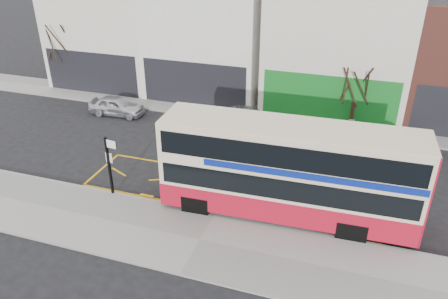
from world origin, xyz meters
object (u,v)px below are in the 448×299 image
(bus_stop_post, at_px, (110,160))
(car_silver, at_px, (117,106))
(double_decker_bus, at_px, (289,171))
(car_white, at_px, (391,140))
(car_grey, at_px, (248,122))
(street_tree_right, at_px, (358,76))
(street_tree_left, at_px, (59,31))

(bus_stop_post, distance_m, car_silver, 9.97)
(double_decker_bus, xyz_separation_m, bus_stop_post, (-7.99, -1.06, -0.35))
(double_decker_bus, height_order, car_silver, double_decker_bus)
(double_decker_bus, bearing_deg, car_white, 58.57)
(bus_stop_post, bearing_deg, car_white, 41.71)
(car_grey, relative_size, street_tree_right, 0.86)
(car_silver, relative_size, car_grey, 0.84)
(car_grey, distance_m, street_tree_right, 6.93)
(street_tree_right, bearing_deg, double_decker_bus, -101.92)
(car_grey, height_order, car_white, car_grey)
(car_silver, height_order, street_tree_right, street_tree_right)
(double_decker_bus, distance_m, car_silver, 15.00)
(car_silver, distance_m, street_tree_left, 7.91)
(bus_stop_post, relative_size, street_tree_right, 0.57)
(car_silver, distance_m, street_tree_right, 15.39)
(car_white, xyz_separation_m, street_tree_right, (-2.29, 2.09, 2.79))
(car_grey, xyz_separation_m, street_tree_left, (-15.15, 3.22, 3.71))
(car_white, bearing_deg, double_decker_bus, 148.25)
(double_decker_bus, bearing_deg, bus_stop_post, -174.56)
(bus_stop_post, distance_m, street_tree_left, 16.36)
(car_silver, bearing_deg, double_decker_bus, -123.39)
(car_grey, xyz_separation_m, car_white, (8.21, 0.21, -0.03))
(bus_stop_post, relative_size, car_grey, 0.67)
(bus_stop_post, relative_size, car_white, 0.62)
(double_decker_bus, relative_size, bus_stop_post, 3.70)
(bus_stop_post, bearing_deg, car_silver, 125.62)
(car_white, bearing_deg, car_grey, 89.08)
(car_silver, distance_m, car_white, 17.24)
(car_white, xyz_separation_m, street_tree_left, (-23.36, 3.01, 3.74))
(double_decker_bus, relative_size, car_white, 2.28)
(car_silver, bearing_deg, street_tree_left, 59.14)
(double_decker_bus, xyz_separation_m, street_tree_left, (-18.99, 10.80, 2.17))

